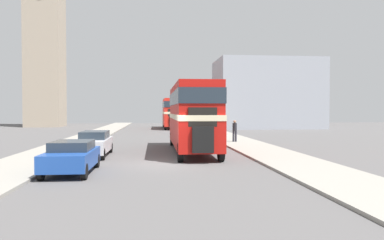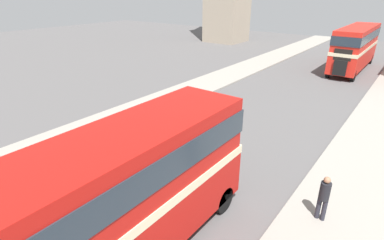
% 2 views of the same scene
% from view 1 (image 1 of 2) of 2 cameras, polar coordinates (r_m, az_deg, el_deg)
% --- Properties ---
extents(ground_plane, '(120.00, 120.00, 0.00)m').
position_cam_1_polar(ground_plane, '(19.08, -4.76, -6.68)').
color(ground_plane, '#565454').
extents(sidewalk_right, '(3.50, 120.00, 0.12)m').
position_cam_1_polar(sidewalk_right, '(20.33, 14.74, -6.05)').
color(sidewalk_right, gray).
rests_on(sidewalk_right, ground_plane).
extents(sidewalk_left, '(3.50, 120.00, 0.12)m').
position_cam_1_polar(sidewalk_left, '(20.13, -24.47, -6.21)').
color(sidewalk_left, gray).
rests_on(sidewalk_left, ground_plane).
extents(double_decker_bus, '(2.46, 11.11, 4.29)m').
position_cam_1_polar(double_decker_bus, '(24.22, 0.01, 1.10)').
color(double_decker_bus, '#B2140F').
rests_on(double_decker_bus, ground_plane).
extents(bus_distant, '(2.49, 11.02, 4.36)m').
position_cam_1_polar(bus_distant, '(55.41, -3.11, 1.36)').
color(bus_distant, red).
rests_on(bus_distant, ground_plane).
extents(car_parked_near, '(1.85, 4.06, 1.38)m').
position_cam_1_polar(car_parked_near, '(16.98, -17.86, -5.29)').
color(car_parked_near, '#1E479E').
rests_on(car_parked_near, ground_plane).
extents(car_parked_mid, '(1.67, 4.52, 1.47)m').
position_cam_1_polar(car_parked_mid, '(22.82, -14.66, -3.45)').
color(car_parked_mid, silver).
rests_on(car_parked_mid, ground_plane).
extents(pedestrian_walking, '(0.36, 0.36, 1.76)m').
position_cam_1_polar(pedestrian_walking, '(31.03, 6.52, -1.46)').
color(pedestrian_walking, '#282833').
rests_on(pedestrian_walking, sidewalk_right).
extents(church_tower, '(5.79, 5.79, 39.23)m').
position_cam_1_polar(church_tower, '(68.38, -21.55, 16.08)').
color(church_tower, tan).
rests_on(church_tower, ground_plane).
extents(shop_building_block, '(15.40, 9.97, 10.32)m').
position_cam_1_polar(shop_building_block, '(58.28, 11.28, 3.88)').
color(shop_building_block, '#999EA8').
rests_on(shop_building_block, ground_plane).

